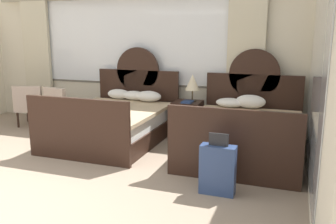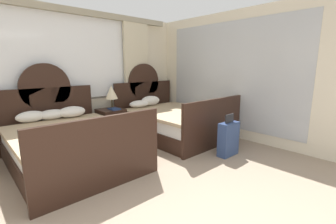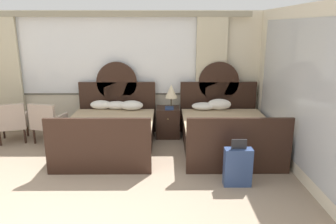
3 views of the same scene
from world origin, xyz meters
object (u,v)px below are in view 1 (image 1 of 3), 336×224
at_px(suitcase_on_floor, 218,169).
at_px(bed_near_mirror, 244,133).
at_px(book_on_nightstand, 188,102).
at_px(armchair_by_window_centre, 31,104).
at_px(armchair_by_window_left, 62,106).
at_px(nightstand_between_beds, 187,119).
at_px(bed_near_window, 115,121).
at_px(table_lamp_on_nightstand, 193,83).

bearing_deg(suitcase_on_floor, bed_near_mirror, 86.58).
height_order(book_on_nightstand, armchair_by_window_centre, armchair_by_window_centre).
height_order(book_on_nightstand, armchair_by_window_left, armchair_by_window_left).
relative_size(nightstand_between_beds, book_on_nightstand, 2.51).
xyz_separation_m(bed_near_window, table_lamp_on_nightstand, (1.21, 0.77, 0.65)).
distance_m(bed_near_window, armchair_by_window_left, 1.43).
distance_m(bed_near_window, armchair_by_window_centre, 2.15).
bearing_deg(book_on_nightstand, bed_near_mirror, -29.24).
distance_m(nightstand_between_beds, armchair_by_window_centre, 3.27).
distance_m(bed_near_mirror, armchair_by_window_left, 3.67).
bearing_deg(table_lamp_on_nightstand, nightstand_between_beds, -139.98).
xyz_separation_m(bed_near_mirror, book_on_nightstand, (-1.11, 0.62, 0.32)).
bearing_deg(bed_near_window, bed_near_mirror, -0.19).
height_order(table_lamp_on_nightstand, suitcase_on_floor, table_lamp_on_nightstand).
bearing_deg(book_on_nightstand, suitcase_on_floor, -64.76).
relative_size(armchair_by_window_left, suitcase_on_floor, 1.14).
xyz_separation_m(nightstand_between_beds, armchair_by_window_left, (-2.51, -0.34, 0.13)).
bearing_deg(armchair_by_window_left, table_lamp_on_nightstand, 8.83).
height_order(bed_near_mirror, nightstand_between_beds, bed_near_mirror).
bearing_deg(suitcase_on_floor, nightstand_between_beds, 114.86).
bearing_deg(bed_near_mirror, armchair_by_window_centre, 175.06).
bearing_deg(nightstand_between_beds, armchair_by_window_centre, -174.03).
bearing_deg(table_lamp_on_nightstand, armchair_by_window_centre, -173.15).
bearing_deg(book_on_nightstand, armchair_by_window_centre, -175.82).
height_order(armchair_by_window_centre, suitcase_on_floor, armchair_by_window_centre).
bearing_deg(book_on_nightstand, armchair_by_window_left, -174.57).
relative_size(bed_near_mirror, suitcase_on_floor, 3.01).
distance_m(nightstand_between_beds, book_on_nightstand, 0.36).
relative_size(table_lamp_on_nightstand, armchair_by_window_left, 0.59).
bearing_deg(bed_near_window, table_lamp_on_nightstand, 32.55).
xyz_separation_m(armchair_by_window_left, armchair_by_window_centre, (-0.74, 0.00, 0.00)).
xyz_separation_m(bed_near_mirror, suitcase_on_floor, (-0.09, -1.53, -0.04)).
height_order(bed_near_window, table_lamp_on_nightstand, bed_near_window).
relative_size(bed_near_window, book_on_nightstand, 8.62).
xyz_separation_m(bed_near_mirror, table_lamp_on_nightstand, (-1.06, 0.78, 0.66)).
bearing_deg(table_lamp_on_nightstand, suitcase_on_floor, -67.18).
bearing_deg(armchair_by_window_centre, bed_near_mirror, -4.94).
relative_size(table_lamp_on_nightstand, suitcase_on_floor, 0.67).
distance_m(book_on_nightstand, suitcase_on_floor, 2.41).
bearing_deg(bed_near_window, armchair_by_window_left, 164.89).
height_order(bed_near_mirror, book_on_nightstand, bed_near_mirror).
bearing_deg(suitcase_on_floor, armchair_by_window_centre, 156.01).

